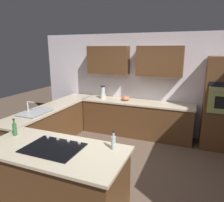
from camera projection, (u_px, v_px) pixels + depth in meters
name	position (u px, v px, depth m)	size (l,w,h in m)	color
ground_plane	(116.00, 169.00, 3.94)	(14.00, 14.00, 0.00)	brown
wall_back	(142.00, 78.00, 5.46)	(6.00, 0.44, 2.60)	silver
lower_cabinets_back	(136.00, 119.00, 5.42)	(2.80, 0.60, 0.86)	brown
countertop_back	(137.00, 102.00, 5.32)	(2.84, 0.64, 0.04)	beige
lower_cabinets_side	(54.00, 125.00, 5.00)	(0.60, 2.90, 0.86)	brown
countertop_side	(52.00, 107.00, 4.89)	(0.64, 2.94, 0.04)	beige
island_base	(55.00, 179.00, 2.93)	(1.93, 0.86, 0.86)	brown
island_top	(53.00, 150.00, 2.82)	(2.01, 0.94, 0.04)	beige
wall_oven	(223.00, 104.00, 4.57)	(0.80, 0.66, 2.05)	brown
sink_unit	(35.00, 112.00, 4.39)	(0.46, 0.70, 0.23)	#515456
cooktop	(53.00, 148.00, 2.82)	(0.76, 0.56, 0.03)	black
blender	(103.00, 93.00, 5.63)	(0.15, 0.15, 0.34)	beige
mixing_bowl	(126.00, 98.00, 5.42)	(0.23, 0.23, 0.12)	#CC724C
oil_bottle	(15.00, 129.00, 3.21)	(0.06, 0.06, 0.27)	#336B38
second_bottle	(113.00, 142.00, 2.76)	(0.06, 0.06, 0.26)	silver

